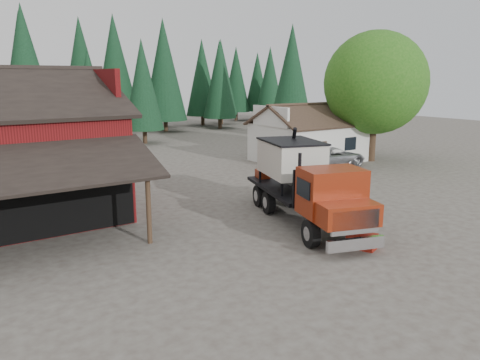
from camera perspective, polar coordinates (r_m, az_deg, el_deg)
ground at (r=20.66m, az=6.00°, el=-6.30°), size 120.00×120.00×0.00m
farmhouse at (r=38.25m, az=8.46°, el=4.84°), size 8.60×6.42×4.65m
deciduous_tree at (r=38.75m, az=16.21°, el=10.89°), size 8.00×8.00×10.20m
conifer_backdrop at (r=58.67m, az=-21.52°, el=5.06°), size 76.00×16.00×16.00m
near_pine_b at (r=48.64m, az=-11.78°, el=11.29°), size 3.96×3.96×10.40m
near_pine_c at (r=53.64m, az=6.31°, el=12.62°), size 4.84×4.84×12.40m
near_pine_d at (r=49.67m, az=-24.66°, el=12.21°), size 5.28×5.28×13.40m
feed_truck at (r=21.58m, az=7.88°, el=-0.11°), size 5.17×9.63×4.21m
silver_car at (r=35.92m, az=11.09°, el=2.80°), size 5.58×2.78×1.52m
equip_box at (r=19.20m, az=14.65°, el=-7.17°), size 1.05×1.28×0.60m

